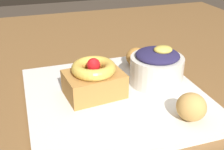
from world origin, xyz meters
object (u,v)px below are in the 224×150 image
object	(u,v)px
front_plate	(115,97)
fritter_front	(136,57)
cake_slice	(94,79)
fritter_middle	(191,107)
berry_ramekin	(157,67)

from	to	relation	value
front_plate	fritter_front	bearing A→B (deg)	51.82
front_plate	cake_slice	world-z (taller)	cake_slice
fritter_middle	fritter_front	bearing A→B (deg)	91.20
cake_slice	berry_ramekin	xyz separation A→B (m)	(0.12, 0.01, 0.00)
fritter_middle	berry_ramekin	bearing A→B (deg)	89.29
fritter_front	fritter_middle	distance (m)	0.21
front_plate	fritter_front	xyz separation A→B (m)	(0.08, 0.10, 0.03)
berry_ramekin	fritter_middle	xyz separation A→B (m)	(-0.00, -0.12, -0.01)
front_plate	fritter_front	world-z (taller)	fritter_front
cake_slice	fritter_front	bearing A→B (deg)	38.74
cake_slice	berry_ramekin	size ratio (longest dim) A/B	1.07
fritter_front	cake_slice	bearing A→B (deg)	-141.26
fritter_front	front_plate	bearing A→B (deg)	-128.18
front_plate	cake_slice	xyz separation A→B (m)	(-0.04, 0.01, 0.04)
fritter_middle	front_plate	bearing A→B (deg)	128.17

